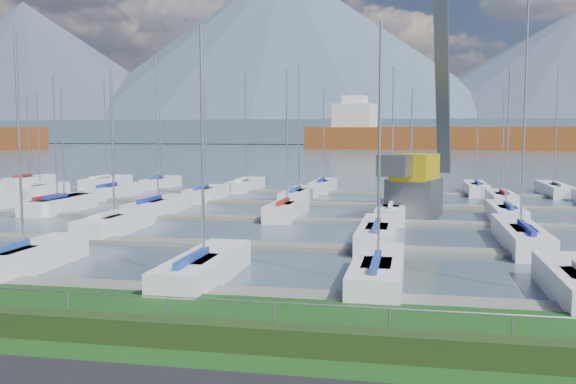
# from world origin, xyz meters

# --- Properties ---
(path) EXTENTS (160.00, 2.00, 0.04)m
(path) POSITION_xyz_m (0.00, -3.00, 0.01)
(path) COLOR black
(path) RESTS_ON grass
(water) EXTENTS (800.00, 540.00, 0.20)m
(water) POSITION_xyz_m (0.00, 260.00, -0.40)
(water) COLOR #40515D
(hedge) EXTENTS (80.00, 0.70, 0.70)m
(hedge) POSITION_xyz_m (0.00, -0.40, 0.35)
(hedge) COLOR #213513
(hedge) RESTS_ON grass
(fence) EXTENTS (80.00, 0.04, 0.04)m
(fence) POSITION_xyz_m (0.00, 0.00, 1.20)
(fence) COLOR gray
(fence) RESTS_ON grass
(foothill) EXTENTS (900.00, 80.00, 12.00)m
(foothill) POSITION_xyz_m (0.00, 330.00, 6.00)
(foothill) COLOR #475A69
(foothill) RESTS_ON water
(mountains) EXTENTS (1190.00, 360.00, 115.00)m
(mountains) POSITION_xyz_m (7.35, 404.62, 46.68)
(mountains) COLOR #475A68
(mountains) RESTS_ON water
(docks) EXTENTS (90.00, 41.60, 0.25)m
(docks) POSITION_xyz_m (0.00, 26.00, -0.22)
(docks) COLOR slate
(docks) RESTS_ON water
(crane) EXTENTS (5.47, 13.47, 22.35)m
(crane) POSITION_xyz_m (6.06, 29.77, 5.33)
(crane) COLOR #595C60
(crane) RESTS_ON water
(cargo_ship_mid) EXTENTS (112.18, 33.22, 21.50)m
(cargo_ship_mid) POSITION_xyz_m (17.94, 216.01, 3.45)
(cargo_ship_mid) COLOR brown
(cargo_ship_mid) RESTS_ON water
(sailboat_fleet) EXTENTS (75.11, 49.79, 13.71)m
(sailboat_fleet) POSITION_xyz_m (-2.47, 29.40, 5.32)
(sailboat_fleet) COLOR maroon
(sailboat_fleet) RESTS_ON water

